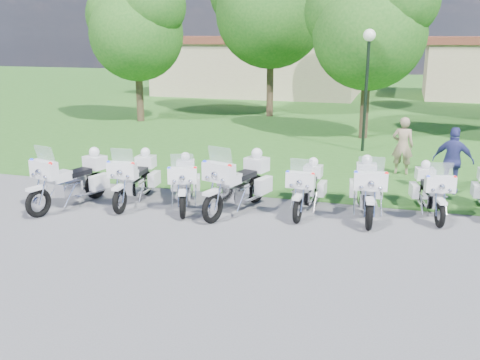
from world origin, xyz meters
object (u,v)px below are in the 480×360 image
(lamp_post, at_px, (368,61))
(motorcycle_0, at_px, (72,179))
(motorcycle_4, at_px, (307,187))
(motorcycle_5, at_px, (367,188))
(motorcycle_3, at_px, (239,182))
(bystander_c, at_px, (453,161))
(motorcycle_6, at_px, (431,190))
(bystander_a, at_px, (403,146))
(motorcycle_2, at_px, (184,182))
(motorcycle_1, at_px, (135,177))

(lamp_post, bearing_deg, motorcycle_0, -126.49)
(motorcycle_4, xyz_separation_m, motorcycle_5, (1.45, 0.10, 0.06))
(motorcycle_4, height_order, lamp_post, lamp_post)
(motorcycle_3, relative_size, bystander_c, 1.39)
(motorcycle_6, distance_m, bystander_a, 3.95)
(motorcycle_2, xyz_separation_m, lamp_post, (3.84, 8.14, 2.69))
(motorcycle_1, height_order, lamp_post, lamp_post)
(motorcycle_4, distance_m, motorcycle_6, 3.00)
(motorcycle_1, distance_m, motorcycle_4, 4.45)
(motorcycle_0, relative_size, motorcycle_5, 1.02)
(motorcycle_4, distance_m, lamp_post, 8.13)
(motorcycle_5, bearing_deg, motorcycle_2, 0.74)
(motorcycle_2, xyz_separation_m, bystander_c, (6.60, 3.19, 0.28))
(motorcycle_3, xyz_separation_m, motorcycle_4, (1.62, 0.44, -0.12))
(motorcycle_4, height_order, motorcycle_6, motorcycle_4)
(bystander_a, distance_m, bystander_c, 2.25)
(motorcycle_5, bearing_deg, motorcycle_1, -0.73)
(motorcycle_4, height_order, motorcycle_5, motorcycle_5)
(motorcycle_5, relative_size, motorcycle_6, 1.12)
(motorcycle_3, distance_m, lamp_post, 8.81)
(bystander_c, bearing_deg, motorcycle_5, 62.77)
(motorcycle_4, relative_size, bystander_c, 1.21)
(lamp_post, bearing_deg, motorcycle_5, -84.99)
(motorcycle_5, height_order, bystander_c, bystander_c)
(motorcycle_3, xyz_separation_m, bystander_a, (3.83, 4.93, 0.16))
(motorcycle_1, distance_m, motorcycle_6, 7.44)
(motorcycle_3, bearing_deg, motorcycle_2, 19.91)
(motorcycle_0, bearing_deg, motorcycle_4, -151.84)
(motorcycle_3, bearing_deg, bystander_c, -131.97)
(motorcycle_5, xyz_separation_m, bystander_a, (0.76, 4.39, 0.22))
(motorcycle_2, distance_m, bystander_a, 7.27)
(motorcycle_0, bearing_deg, bystander_a, -128.64)
(motorcycle_4, bearing_deg, motorcycle_3, 18.10)
(motorcycle_4, relative_size, bystander_a, 1.23)
(motorcycle_5, height_order, motorcycle_6, motorcycle_5)
(motorcycle_3, bearing_deg, motorcycle_5, -153.04)
(motorcycle_6, bearing_deg, lamp_post, -84.68)
(motorcycle_4, xyz_separation_m, lamp_post, (0.79, 7.62, 2.71))
(motorcycle_2, height_order, motorcycle_4, motorcycle_2)
(motorcycle_5, distance_m, bystander_a, 4.46)
(motorcycle_2, distance_m, motorcycle_4, 3.09)
(motorcycle_2, relative_size, motorcycle_3, 0.86)
(motorcycle_0, height_order, motorcycle_3, motorcycle_3)
(lamp_post, bearing_deg, motorcycle_2, -115.28)
(motorcycle_2, height_order, bystander_c, bystander_c)
(motorcycle_5, height_order, bystander_a, bystander_a)
(motorcycle_6, distance_m, lamp_post, 7.81)
(motorcycle_3, bearing_deg, lamp_post, -89.70)
(bystander_a, height_order, bystander_c, bystander_c)
(bystander_a, bearing_deg, bystander_c, 127.19)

